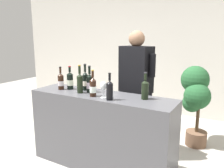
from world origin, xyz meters
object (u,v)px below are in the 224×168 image
wine_bottle_4 (90,83)px  wine_bottle_3 (110,90)px  person_server (136,96)px  wine_bottle_0 (61,81)px  wine_bottle_7 (80,82)px  wine_bottle_1 (93,87)px  wine_bottle_2 (70,81)px  wine_glass (103,86)px  wine_bottle_5 (85,81)px  potted_shrub (195,94)px  wine_bottle_6 (145,89)px

wine_bottle_4 → wine_bottle_3: bearing=-24.2°
wine_bottle_3 → person_server: (0.02, 0.69, -0.23)m
wine_bottle_0 → wine_bottle_7: 0.35m
wine_bottle_0 → wine_bottle_1: (0.58, -0.09, 0.00)m
wine_bottle_2 → wine_glass: 0.64m
wine_bottle_5 → wine_bottle_3: bearing=-25.6°
wine_bottle_7 → potted_shrub: 1.81m
wine_bottle_2 → wine_bottle_4: 0.33m
wine_bottle_3 → wine_bottle_7: bearing=169.4°
wine_bottle_1 → person_server: person_server is taller
wine_bottle_0 → wine_bottle_5: size_ratio=0.88×
wine_bottle_6 → wine_bottle_2: bearing=-178.2°
wine_bottle_1 → wine_bottle_5: (-0.27, 0.22, 0.01)m
wine_bottle_7 → wine_bottle_1: bearing=-13.6°
wine_bottle_3 → wine_bottle_5: (-0.52, 0.25, 0.01)m
wine_bottle_1 → wine_bottle_4: size_ratio=0.93×
wine_bottle_3 → wine_bottle_0: bearing=171.8°
wine_bottle_4 → wine_bottle_7: bearing=-133.9°
wine_bottle_4 → wine_bottle_7: 0.13m
wine_bottle_0 → wine_bottle_1: bearing=-8.4°
person_server → potted_shrub: (0.66, 0.75, -0.04)m
wine_bottle_7 → wine_bottle_2: bearing=157.6°
wine_bottle_2 → wine_bottle_7: wine_bottle_7 is taller
wine_bottle_3 → wine_bottle_6: 0.40m
wine_bottle_3 → potted_shrub: size_ratio=0.25×
wine_bottle_1 → wine_bottle_4: 0.21m
wine_bottle_5 → wine_bottle_6: 0.85m
wine_glass → wine_bottle_4: bearing=154.5°
wine_bottle_2 → person_server: person_server is taller
wine_bottle_4 → wine_bottle_0: bearing=-171.9°
wine_bottle_1 → wine_bottle_7: (-0.24, 0.06, 0.02)m
wine_bottle_2 → person_server: (0.75, 0.49, -0.23)m
wine_glass → wine_bottle_0: bearing=173.8°
wine_bottle_1 → wine_bottle_5: wine_bottle_5 is taller
wine_bottle_1 → wine_bottle_2: (-0.48, 0.16, 0.00)m
wine_bottle_1 → wine_bottle_6: 0.61m
wine_glass → potted_shrub: potted_shrub is taller
wine_bottle_1 → wine_bottle_2: size_ratio=1.01×
potted_shrub → wine_bottle_2: bearing=-138.6°
wine_bottle_6 → potted_shrub: 1.29m
wine_bottle_5 → potted_shrub: (1.20, 1.19, -0.29)m
wine_bottle_5 → wine_glass: wine_bottle_5 is taller
wine_bottle_7 → potted_shrub: wine_bottle_7 is taller
wine_bottle_1 → potted_shrub: size_ratio=0.26×
wine_bottle_1 → wine_glass: wine_bottle_1 is taller
wine_bottle_6 → wine_bottle_7: (-0.82, -0.13, 0.02)m
wine_bottle_2 → wine_bottle_4: bearing=-1.9°
potted_shrub → wine_bottle_4: bearing=-130.8°
wine_bottle_2 → person_server: bearing=33.4°
wine_bottle_7 → wine_bottle_6: bearing=9.2°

